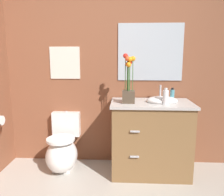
{
  "coord_description": "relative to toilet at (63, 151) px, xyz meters",
  "views": [
    {
      "loc": [
        0.2,
        -1.32,
        1.41
      ],
      "look_at": [
        0.06,
        1.25,
        0.93
      ],
      "focal_mm": 36.74,
      "sensor_mm": 36.0,
      "label": 1
    }
  ],
  "objects": [
    {
      "name": "lotion_bottle",
      "position": [
        1.21,
        -0.15,
        0.72
      ],
      "size": [
        0.07,
        0.07,
        0.18
      ],
      "color": "white",
      "rests_on": "vanity_cabinet"
    },
    {
      "name": "soap_bottle",
      "position": [
        1.32,
        0.03,
        0.71
      ],
      "size": [
        0.05,
        0.05,
        0.16
      ],
      "color": "teal",
      "rests_on": "vanity_cabinet"
    },
    {
      "name": "flower_vase",
      "position": [
        0.81,
        -0.07,
        0.83
      ],
      "size": [
        0.14,
        0.14,
        0.56
      ],
      "color": "#4C3D2D",
      "rests_on": "vanity_cabinet"
    },
    {
      "name": "wall_poster",
      "position": [
        0.0,
        0.27,
        1.07
      ],
      "size": [
        0.38,
        0.01,
        0.4
      ],
      "primitive_type": "cube",
      "color": "silver"
    },
    {
      "name": "vanity_cabinet",
      "position": [
        1.08,
        -0.03,
        0.21
      ],
      "size": [
        0.94,
        0.56,
        1.06
      ],
      "color": "brown",
      "rests_on": "ground_plane"
    },
    {
      "name": "wall_mirror",
      "position": [
        1.08,
        0.27,
        1.21
      ],
      "size": [
        0.8,
        0.01,
        0.7
      ],
      "primitive_type": "cube",
      "color": "#B2BCC6"
    },
    {
      "name": "toilet",
      "position": [
        0.0,
        0.0,
        0.0
      ],
      "size": [
        0.38,
        0.59,
        0.69
      ],
      "color": "white",
      "rests_on": "ground_plane"
    },
    {
      "name": "wall_back",
      "position": [
        0.76,
        0.3,
        1.01
      ],
      "size": [
        4.09,
        0.05,
        2.5
      ],
      "primitive_type": "cube",
      "color": "brown",
      "rests_on": "ground_plane"
    }
  ]
}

